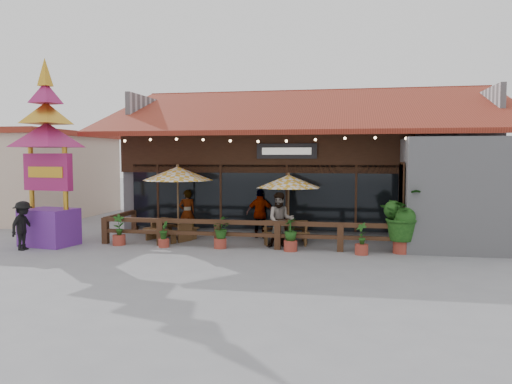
% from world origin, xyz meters
% --- Properties ---
extents(ground, '(100.00, 100.00, 0.00)m').
position_xyz_m(ground, '(0.00, 0.00, 0.00)').
color(ground, gray).
rests_on(ground, ground).
extents(restaurant_building, '(15.50, 14.73, 6.09)m').
position_xyz_m(restaurant_building, '(0.26, 6.61, 2.21)').
color(restaurant_building, '#ACACB1').
rests_on(restaurant_building, ground).
extents(patio_railing, '(10.00, 2.60, 0.92)m').
position_xyz_m(patio_railing, '(-2.25, -0.27, 0.61)').
color(patio_railing, '#4A2D1A').
rests_on(patio_railing, ground).
extents(neighbor_building, '(8.40, 8.40, 4.22)m').
position_xyz_m(neighbor_building, '(-15.00, 6.00, 2.14)').
color(neighbor_building, beige).
rests_on(neighbor_building, ground).
extents(umbrella_left, '(3.06, 3.06, 2.73)m').
position_xyz_m(umbrella_left, '(-4.34, 0.86, 2.38)').
color(umbrella_left, brown).
rests_on(umbrella_left, ground).
extents(umbrella_right, '(3.02, 3.02, 2.44)m').
position_xyz_m(umbrella_right, '(-0.32, 0.89, 2.13)').
color(umbrella_right, brown).
rests_on(umbrella_right, ground).
extents(picnic_table_left, '(1.93, 1.83, 0.73)m').
position_xyz_m(picnic_table_left, '(-4.53, 0.65, 0.50)').
color(picnic_table_left, brown).
rests_on(picnic_table_left, ground).
extents(picnic_table_right, '(1.78, 1.59, 0.76)m').
position_xyz_m(picnic_table_right, '(-0.39, 0.68, 0.51)').
color(picnic_table_right, brown).
rests_on(picnic_table_right, ground).
extents(thai_sign_tower, '(2.89, 2.89, 6.73)m').
position_xyz_m(thai_sign_tower, '(-8.19, -1.17, 3.55)').
color(thai_sign_tower, '#662792').
rests_on(thai_sign_tower, ground).
extents(tropical_plant, '(1.93, 1.91, 2.01)m').
position_xyz_m(tropical_plant, '(3.38, -0.44, 1.15)').
color(tropical_plant, '#993729').
rests_on(tropical_plant, ground).
extents(diner_a, '(0.76, 0.67, 1.75)m').
position_xyz_m(diner_a, '(-4.29, 1.72, 0.88)').
color(diner_a, '#361E11').
rests_on(diner_a, ground).
extents(diner_b, '(0.97, 0.80, 1.83)m').
position_xyz_m(diner_b, '(-0.45, -0.14, 0.91)').
color(diner_b, '#361E11').
rests_on(diner_b, ground).
extents(diner_c, '(1.06, 0.46, 1.80)m').
position_xyz_m(diner_c, '(-1.45, 1.69, 0.90)').
color(diner_c, '#361E11').
rests_on(diner_c, ground).
extents(pedestrian, '(0.66, 1.06, 1.58)m').
position_xyz_m(pedestrian, '(-8.52, -2.09, 0.79)').
color(pedestrian, black).
rests_on(pedestrian, ground).
extents(planter_a, '(0.45, 0.43, 1.06)m').
position_xyz_m(planter_a, '(-5.91, -0.69, 0.44)').
color(planter_a, '#993729').
rests_on(planter_a, ground).
extents(planter_b, '(0.36, 0.36, 0.87)m').
position_xyz_m(planter_b, '(-4.26, -0.81, 0.39)').
color(planter_b, '#993729').
rests_on(planter_b, ground).
extents(planter_c, '(0.80, 0.81, 1.01)m').
position_xyz_m(planter_c, '(-2.38, -0.65, 0.57)').
color(planter_c, '#993729').
rests_on(planter_c, ground).
extents(planter_d, '(0.53, 0.53, 1.05)m').
position_xyz_m(planter_d, '(-0.05, -0.73, 0.51)').
color(planter_d, '#993729').
rests_on(planter_d, ground).
extents(planter_e, '(0.42, 0.42, 0.99)m').
position_xyz_m(planter_e, '(2.15, -0.90, 0.42)').
color(planter_e, '#993729').
rests_on(planter_e, ground).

